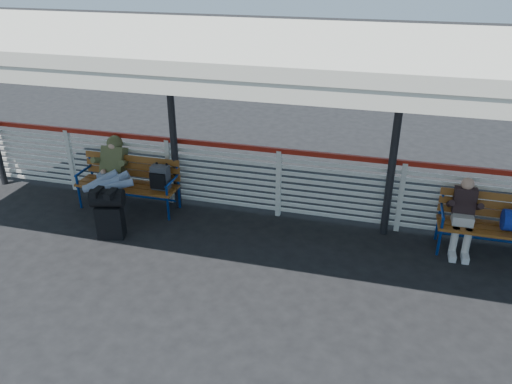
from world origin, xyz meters
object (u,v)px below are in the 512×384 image
(bench_left, at_px, (137,178))
(luggage_stack, at_px, (109,212))
(companion_person, at_px, (463,215))
(traveler_man, at_px, (110,177))
(bench_right, at_px, (511,221))

(bench_left, bearing_deg, luggage_stack, -88.02)
(bench_left, relative_size, companion_person, 1.57)
(companion_person, bearing_deg, bench_left, -179.80)
(bench_left, distance_m, traveler_man, 0.48)
(bench_left, relative_size, bench_right, 1.00)
(bench_right, bearing_deg, bench_left, -179.70)
(bench_left, xyz_separation_m, traveler_man, (-0.31, -0.35, 0.13))
(bench_right, relative_size, companion_person, 1.57)
(luggage_stack, height_order, traveler_man, traveler_man)
(traveler_man, distance_m, companion_person, 5.68)
(traveler_man, bearing_deg, bench_left, 48.56)
(luggage_stack, distance_m, companion_person, 5.42)
(bench_left, height_order, bench_right, same)
(bench_left, height_order, traveler_man, traveler_man)
(bench_right, xyz_separation_m, traveler_man, (-6.33, -0.38, 0.13))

